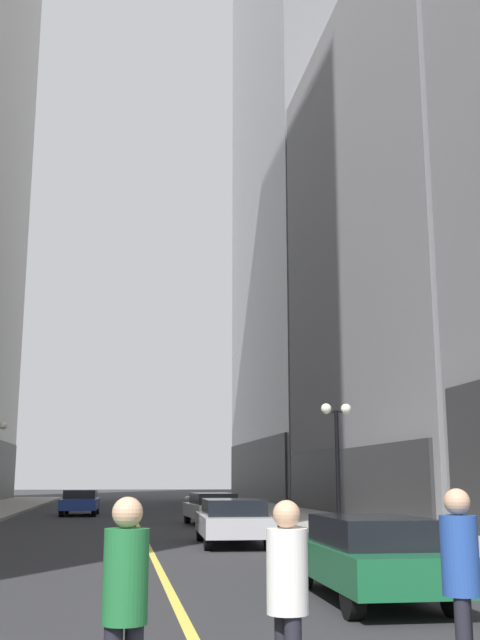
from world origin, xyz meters
TOP-DOWN VIEW (x-y plane):
  - ground_plane at (0.00, 35.00)m, footprint 200.00×200.00m
  - sidewalk_right at (8.25, 35.00)m, footprint 4.50×78.00m
  - lane_centre_stripe at (0.00, 35.00)m, footprint 0.16×70.00m
  - building_right_mid at (16.46, 34.50)m, footprint 12.12×24.00m
  - building_right_far at (17.46, 60.00)m, footprint 14.10×26.00m
  - car_green at (3.08, 8.38)m, footprint 1.80×4.46m
  - car_silver at (2.45, 19.08)m, footprint 2.11×4.81m
  - car_white at (3.04, 28.70)m, footprint 2.03×4.87m
  - car_blue at (-2.78, 38.73)m, footprint 2.00×4.66m
  - pedestrian_in_green_parka at (-0.90, 2.16)m, footprint 0.43×0.43m
  - pedestrian_in_white_shirt at (0.41, 2.50)m, footprint 0.43×0.43m
  - pedestrian_in_blue_hoodie at (2.10, 2.92)m, footprint 0.46×0.46m
  - street_lamp_right_mid at (6.40, 21.52)m, footprint 1.06×0.36m

SIDE VIEW (x-z plane):
  - ground_plane at x=0.00m, z-range 0.00..0.00m
  - lane_centre_stripe at x=0.00m, z-range 0.00..0.01m
  - sidewalk_right at x=8.25m, z-range 0.00..0.15m
  - car_green at x=3.08m, z-range 0.06..1.38m
  - car_blue at x=-2.78m, z-range 0.06..1.38m
  - car_white at x=3.04m, z-range 0.06..1.38m
  - car_silver at x=2.45m, z-range 0.06..1.38m
  - pedestrian_in_white_shirt at x=0.41m, z-range 0.15..1.89m
  - pedestrian_in_green_parka at x=-0.90m, z-range 0.15..1.94m
  - pedestrian_in_blue_hoodie at x=2.10m, z-range 0.16..1.99m
  - street_lamp_right_mid at x=6.40m, z-range 1.04..5.47m
  - building_right_mid at x=16.46m, z-range -0.06..28.16m
  - building_right_far at x=17.46m, z-range -0.08..65.98m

